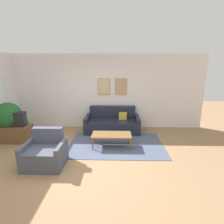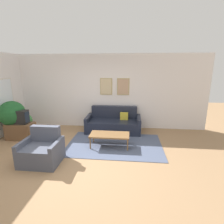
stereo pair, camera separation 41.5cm
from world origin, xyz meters
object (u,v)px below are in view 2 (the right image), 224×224
Objects in this scene: coffee_table at (110,135)px; tv at (19,117)px; armchair at (42,151)px; potted_plant_tall at (12,114)px; couch at (114,123)px.

tv is (-2.89, 0.29, 0.38)m from coffee_table.
armchair is 0.75× the size of potted_plant_tall.
couch is 2.12× the size of armchair.
armchair is 2.23m from potted_plant_tall.
potted_plant_tall is at bearing 142.13° from armchair.
coffee_table is (0.01, -1.29, 0.06)m from couch.
tv is at bearing -19.75° from potted_plant_tall.
potted_plant_tall reaches higher than tv.
armchair is at bearing -40.11° from potted_plant_tall.
potted_plant_tall is (-0.29, 0.10, 0.05)m from tv.
tv is at bearing -160.96° from couch.
coffee_table is 2.93m from tv.
tv is (-2.88, -0.99, 0.43)m from couch.
armchair is at bearing -43.37° from tv.
coffee_table is at bearing 35.89° from armchair.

